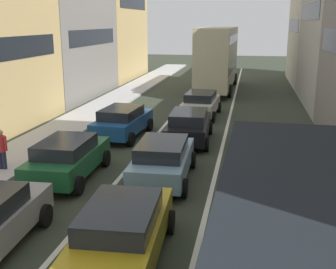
{
  "coord_description": "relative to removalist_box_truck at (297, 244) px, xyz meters",
  "views": [
    {
      "loc": [
        2.8,
        -2.42,
        5.53
      ],
      "look_at": [
        0.0,
        12.0,
        1.6
      ],
      "focal_mm": 45.4,
      "sensor_mm": 36.0,
      "label": 1
    }
  ],
  "objects": [
    {
      "name": "hatchback_centre_lane_third",
      "position": [
        -3.81,
        7.41,
        -1.18
      ],
      "size": [
        2.2,
        4.37,
        1.49
      ],
      "rotation": [
        0.0,
        0.0,
        1.61
      ],
      "color": "#759EB7",
      "rests_on": "ground"
    },
    {
      "name": "removalist_box_truck",
      "position": [
        0.0,
        0.0,
        0.0
      ],
      "size": [
        2.82,
        7.75,
        3.58
      ],
      "rotation": [
        0.0,
        0.0,
        1.55
      ],
      "color": "#1E5933",
      "rests_on": "ground"
    },
    {
      "name": "bus_mid_queue_primary",
      "position": [
        -3.57,
        28.23,
        0.86
      ],
      "size": [
        2.97,
        10.55,
        5.06
      ],
      "rotation": [
        0.0,
        0.0,
        1.55
      ],
      "color": "#BFB793",
      "rests_on": "ground"
    },
    {
      "name": "sedan_centre_lane_second",
      "position": [
        -3.66,
        2.06,
        -1.18
      ],
      "size": [
        2.26,
        4.39,
        1.49
      ],
      "rotation": [
        0.0,
        0.0,
        1.63
      ],
      "color": "#B29319",
      "rests_on": "ground"
    },
    {
      "name": "pedestrian_near_kerb",
      "position": [
        -9.9,
        7.09,
        -1.03
      ],
      "size": [
        0.54,
        0.34,
        1.66
      ],
      "rotation": [
        0.0,
        0.0,
        4.59
      ],
      "color": "#262D47",
      "rests_on": "ground"
    },
    {
      "name": "building_row_left",
      "position": [
        -15.69,
        20.06,
        3.06
      ],
      "size": [
        7.2,
        43.9,
        13.4
      ],
      "rotation": [
        0.0,
        0.0,
        1.57
      ],
      "color": "#936B5B",
      "rests_on": "ground"
    },
    {
      "name": "sedan_right_lane_behind_truck",
      "position": [
        -0.41,
        7.05,
        -1.18
      ],
      "size": [
        2.29,
        4.41,
        1.49
      ],
      "rotation": [
        0.0,
        0.0,
        1.64
      ],
      "color": "silver",
      "rests_on": "ground"
    },
    {
      "name": "lane_stripe_right",
      "position": [
        -2.0,
        15.83,
        -1.97
      ],
      "size": [
        0.16,
        60.0,
        0.01
      ],
      "primitive_type": "cube",
      "color": "silver",
      "rests_on": "ground"
    },
    {
      "name": "coupe_centre_lane_fourth",
      "position": [
        -3.62,
        12.59,
        -1.18
      ],
      "size": [
        2.2,
        4.37,
        1.49
      ],
      "rotation": [
        0.0,
        0.0,
        1.61
      ],
      "color": "black",
      "rests_on": "ground"
    },
    {
      "name": "lane_stripe_left",
      "position": [
        -5.4,
        15.83,
        -1.97
      ],
      "size": [
        0.16,
        60.0,
        0.01
      ],
      "primitive_type": "cube",
      "color": "silver",
      "rests_on": "ground"
    },
    {
      "name": "sedan_centre_lane_fifth",
      "position": [
        -3.72,
        18.21,
        -1.18
      ],
      "size": [
        2.2,
        4.37,
        1.49
      ],
      "rotation": [
        0.0,
        0.0,
        1.53
      ],
      "color": "beige",
      "rests_on": "ground"
    },
    {
      "name": "sidewalk_left",
      "position": [
        -10.4,
        15.83,
        -1.9
      ],
      "size": [
        2.6,
        64.0,
        0.14
      ],
      "primitive_type": "cube",
      "color": "#BBBBBB",
      "rests_on": "ground"
    },
    {
      "name": "sedan_left_lane_third",
      "position": [
        -7.21,
        6.97,
        -1.18
      ],
      "size": [
        2.15,
        4.34,
        1.49
      ],
      "rotation": [
        0.0,
        0.0,
        1.59
      ],
      "color": "#19592D",
      "rests_on": "ground"
    },
    {
      "name": "sedan_left_lane_fourth",
      "position": [
        -6.95,
        12.86,
        -1.18
      ],
      "size": [
        2.29,
        4.41,
        1.49
      ],
      "rotation": [
        0.0,
        0.0,
        1.51
      ],
      "color": "#194C8C",
      "rests_on": "ground"
    }
  ]
}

